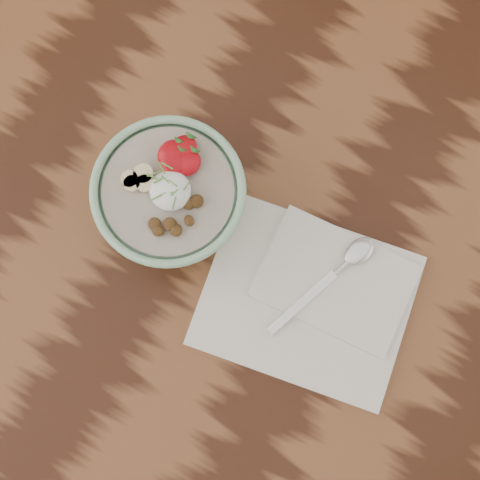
{
  "coord_description": "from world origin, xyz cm",
  "views": [
    {
      "loc": [
        15.14,
        -16.0,
        155.29
      ],
      "look_at": [
        9.14,
        -5.57,
        85.29
      ],
      "focal_mm": 50.0,
      "sensor_mm": 36.0,
      "label": 1
    }
  ],
  "objects": [
    {
      "name": "table",
      "position": [
        0.0,
        0.0,
        65.7
      ],
      "size": [
        160.0,
        90.0,
        75.0
      ],
      "color": "#33180C",
      "rests_on": "ground"
    },
    {
      "name": "breakfast_bowl",
      "position": [
        -0.54,
        -4.52,
        80.87
      ],
      "size": [
        17.23,
        17.23,
        11.41
      ],
      "rotation": [
        0.0,
        0.0,
        -0.32
      ],
      "color": "#8FC19C",
      "rests_on": "table"
    },
    {
      "name": "napkin",
      "position": [
        19.2,
        -5.74,
        75.62
      ],
      "size": [
        27.22,
        23.49,
        1.48
      ],
      "rotation": [
        0.0,
        0.0,
        0.18
      ],
      "color": "silver",
      "rests_on": "table"
    },
    {
      "name": "spoon",
      "position": [
        20.65,
        -0.61,
        76.84
      ],
      "size": [
        7.05,
        16.2,
        0.86
      ],
      "rotation": [
        0.0,
        0.0,
        -0.33
      ],
      "color": "silver",
      "rests_on": "napkin"
    }
  ]
}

